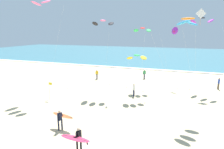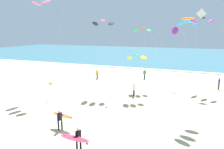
# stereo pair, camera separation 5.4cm
# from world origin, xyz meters

# --- Properties ---
(ground_plane) EXTENTS (160.00, 160.00, 0.00)m
(ground_plane) POSITION_xyz_m (0.00, 0.00, 0.00)
(ground_plane) COLOR #D1BA8E
(ocean_water) EXTENTS (160.00, 60.00, 0.08)m
(ocean_water) POSITION_xyz_m (0.00, 57.95, 0.04)
(ocean_water) COLOR teal
(ocean_water) RESTS_ON ground
(shoreline_foam) EXTENTS (160.00, 1.25, 0.01)m
(shoreline_foam) POSITION_xyz_m (0.00, 28.25, 0.09)
(shoreline_foam) COLOR white
(shoreline_foam) RESTS_ON ocean_water
(surfer_lead) EXTENTS (2.05, 1.00, 1.71)m
(surfer_lead) POSITION_xyz_m (-3.37, 0.15, 1.04)
(surfer_lead) COLOR black
(surfer_lead) RESTS_ON ground
(surfer_trailing) EXTENTS (2.40, 1.12, 1.71)m
(surfer_trailing) POSITION_xyz_m (-0.61, -2.15, 1.05)
(surfer_trailing) COLOR black
(surfer_trailing) RESTS_ON ground
(kite_arc_emerald_near) EXTENTS (3.51, 4.91, 5.22)m
(kite_arc_emerald_near) POSITION_xyz_m (0.51, 9.74, 4.91)
(kite_arc_emerald_near) COLOR yellow
(kite_arc_emerald_near) RESTS_ON ground
(kite_diamond_ivory_far) EXTENTS (2.77, 0.50, 10.60)m
(kite_diamond_ivory_far) POSITION_xyz_m (7.18, 15.45, 9.61)
(kite_diamond_ivory_far) COLOR white
(kite_diamond_ivory_far) RESTS_ON ground
(kite_arc_amber_high) EXTENTS (4.76, 2.86, 8.97)m
(kite_arc_amber_high) POSITION_xyz_m (5.62, 6.80, 8.61)
(kite_arc_amber_high) COLOR #2D99DB
(kite_arc_amber_high) RESTS_ON ground
(kite_arc_cobalt_low) EXTENTS (2.99, 4.06, 11.53)m
(kite_arc_cobalt_low) POSITION_xyz_m (-10.36, 7.34, 11.14)
(kite_arc_cobalt_low) COLOR pink
(kite_arc_cobalt_low) RESTS_ON ground
(kite_arc_rose_distant) EXTENTS (2.82, 4.39, 9.21)m
(kite_arc_rose_distant) POSITION_xyz_m (-4.05, 10.75, 8.84)
(kite_arc_rose_distant) COLOR black
(kite_arc_rose_distant) RESTS_ON ground
(kite_arc_charcoal_close) EXTENTS (3.12, 2.69, 9.64)m
(kite_arc_charcoal_close) POSITION_xyz_m (7.51, 16.62, 9.23)
(kite_arc_charcoal_close) COLOR purple
(kite_arc_charcoal_close) RESTS_ON ground
(kite_delta_violet_outer) EXTENTS (2.80, 2.03, 8.44)m
(kite_delta_violet_outer) POSITION_xyz_m (4.16, 17.22, 7.87)
(kite_delta_violet_outer) COLOR purple
(kite_delta_violet_outer) RESTS_ON ground
(kite_arc_scarlet_extra) EXTENTS (2.62, 3.18, 8.35)m
(kite_arc_scarlet_extra) POSITION_xyz_m (0.11, 14.61, 8.02)
(kite_arc_scarlet_extra) COLOR green
(kite_arc_scarlet_extra) RESTS_ON ground
(bystander_blue_top) EXTENTS (0.23, 0.50, 1.59)m
(bystander_blue_top) POSITION_xyz_m (10.42, 17.05, 0.81)
(bystander_blue_top) COLOR #4C3D2D
(bystander_blue_top) RESTS_ON ground
(bystander_white_top) EXTENTS (0.35, 0.40, 1.59)m
(bystander_white_top) POSITION_xyz_m (0.18, 10.15, 0.81)
(bystander_white_top) COLOR #2D334C
(bystander_white_top) RESTS_ON ground
(bystander_yellow_top) EXTENTS (0.50, 0.22, 1.59)m
(bystander_yellow_top) POSITION_xyz_m (-7.72, 16.73, 0.81)
(bystander_yellow_top) COLOR #2D334C
(bystander_yellow_top) RESTS_ON ground
(bystander_green_top) EXTENTS (0.46, 0.30, 1.59)m
(bystander_green_top) POSITION_xyz_m (-0.31, 19.73, 0.81)
(bystander_green_top) COLOR #2D334C
(bystander_green_top) RESTS_ON ground
(lifeguard_flag) EXTENTS (0.45, 0.05, 2.10)m
(lifeguard_flag) POSITION_xyz_m (-8.81, 5.81, 1.27)
(lifeguard_flag) COLOR silver
(lifeguard_flag) RESTS_ON ground
(beach_ball) EXTENTS (0.28, 0.28, 0.28)m
(beach_ball) POSITION_xyz_m (-1.63, 5.63, 0.14)
(beach_ball) COLOR white
(beach_ball) RESTS_ON ground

